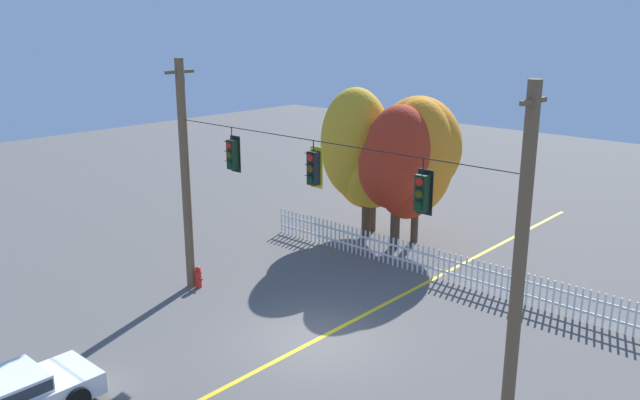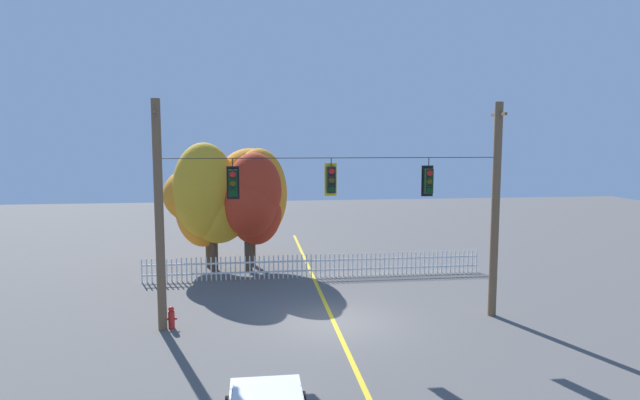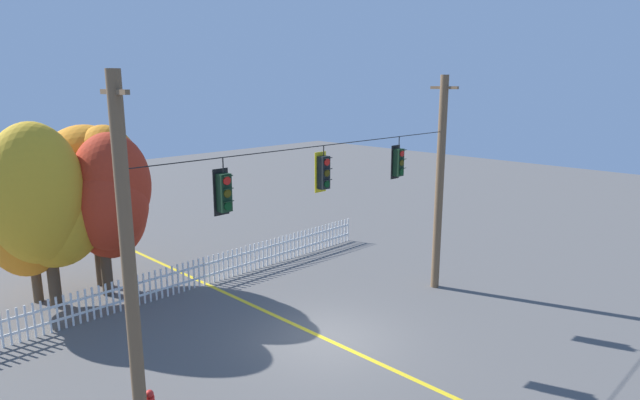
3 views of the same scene
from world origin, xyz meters
name	(u,v)px [view 3 (image 3 of 3)]	position (x,y,z in m)	size (l,w,h in m)	color
ground	(326,339)	(0.00, 0.00, 0.00)	(80.00, 80.00, 0.00)	#565451
lane_centerline_stripe	(326,339)	(0.00, 0.00, 0.00)	(0.16, 36.00, 0.01)	gold
signal_support_span	(326,211)	(0.00, 0.00, 4.03)	(12.34, 1.10, 7.93)	brown
traffic_signal_southbound_primary	(224,192)	(-3.52, 0.01, 5.09)	(0.43, 0.38, 1.42)	black
traffic_signal_northbound_secondary	(323,172)	(-0.11, 0.01, 5.17)	(0.43, 0.38, 1.35)	black
traffic_signal_eastbound_side	(398,162)	(3.43, 0.01, 5.09)	(0.43, 0.38, 1.41)	black
white_picket_fence	(209,270)	(0.12, 6.43, 0.57)	(16.26, 0.06, 1.13)	white
autumn_maple_near_fence	(26,208)	(-5.29, 8.94, 3.53)	(4.00, 3.36, 5.38)	brown
autumn_maple_mid	(44,202)	(-4.94, 8.29, 3.77)	(3.75, 3.08, 6.47)	#473828
autumn_oak_far_east	(111,199)	(-2.83, 7.95, 3.59)	(2.95, 3.04, 5.99)	#473828
autumn_maple_far_west	(96,184)	(-2.78, 9.21, 3.99)	(3.74, 3.62, 6.17)	#473828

